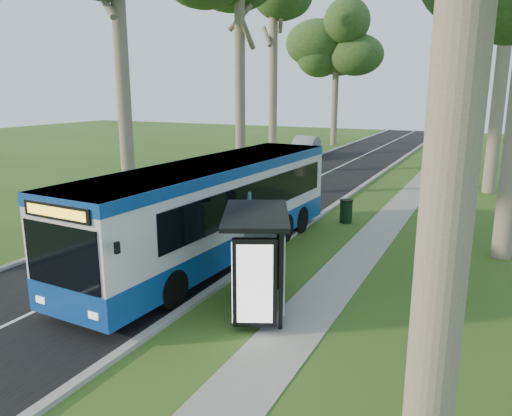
{
  "coord_description": "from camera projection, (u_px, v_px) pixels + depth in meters",
  "views": [
    {
      "loc": [
        7.0,
        -12.59,
        5.71
      ],
      "look_at": [
        -0.47,
        2.84,
        1.6
      ],
      "focal_mm": 35.0,
      "sensor_mm": 36.0,
      "label": 1
    }
  ],
  "objects": [
    {
      "name": "ground",
      "position": [
        230.0,
        279.0,
        15.32
      ],
      "size": [
        120.0,
        120.0,
        0.0
      ],
      "primitive_type": "plane",
      "color": "#305119",
      "rests_on": "ground"
    },
    {
      "name": "road",
      "position": [
        264.0,
        203.0,
        25.55
      ],
      "size": [
        7.0,
        100.0,
        0.02
      ],
      "primitive_type": "cube",
      "color": "black",
      "rests_on": "ground"
    },
    {
      "name": "kerb_east",
      "position": [
        329.0,
        209.0,
        24.06
      ],
      "size": [
        0.25,
        100.0,
        0.12
      ],
      "primitive_type": "cube",
      "color": "#9E9B93",
      "rests_on": "ground"
    },
    {
      "name": "kerb_west",
      "position": [
        205.0,
        196.0,
        27.02
      ],
      "size": [
        0.25,
        100.0,
        0.12
      ],
      "primitive_type": "cube",
      "color": "#9E9B93",
      "rests_on": "ground"
    },
    {
      "name": "centre_line",
      "position": [
        264.0,
        203.0,
        25.55
      ],
      "size": [
        0.12,
        100.0,
        0.0
      ],
      "primitive_type": "cube",
      "color": "white",
      "rests_on": "road"
    },
    {
      "name": "footpath",
      "position": [
        392.0,
        217.0,
        22.8
      ],
      "size": [
        1.5,
        100.0,
        0.02
      ],
      "primitive_type": "cube",
      "color": "gray",
      "rests_on": "ground"
    },
    {
      "name": "bus",
      "position": [
        215.0,
        210.0,
        16.75
      ],
      "size": [
        3.34,
        12.75,
        3.35
      ],
      "rotation": [
        0.0,
        0.0,
        -0.06
      ],
      "color": "silver",
      "rests_on": "ground"
    },
    {
      "name": "bus_stop_sign",
      "position": [
        249.0,
        223.0,
        15.5
      ],
      "size": [
        0.13,
        0.37,
        2.63
      ],
      "rotation": [
        0.0,
        0.0,
        0.24
      ],
      "color": "gray",
      "rests_on": "ground"
    },
    {
      "name": "bus_shelter",
      "position": [
        254.0,
        246.0,
        12.54
      ],
      "size": [
        2.77,
        3.45,
        2.61
      ],
      "rotation": [
        0.0,
        0.0,
        0.43
      ],
      "color": "black",
      "rests_on": "ground"
    },
    {
      "name": "litter_bin",
      "position": [
        346.0,
        211.0,
        21.73
      ],
      "size": [
        0.58,
        0.58,
        1.02
      ],
      "rotation": [
        0.0,
        0.0,
        -0.08
      ],
      "color": "black",
      "rests_on": "ground"
    },
    {
      "name": "car_white",
      "position": [
        258.0,
        157.0,
        36.96
      ],
      "size": [
        2.47,
        4.74,
        1.54
      ],
      "primitive_type": "imported",
      "rotation": [
        0.0,
        0.0,
        0.15
      ],
      "color": "silver",
      "rests_on": "ground"
    },
    {
      "name": "car_silver",
      "position": [
        305.0,
        147.0,
        42.8
      ],
      "size": [
        2.46,
        5.41,
        1.72
      ],
      "primitive_type": "imported",
      "rotation": [
        0.0,
        0.0,
        0.12
      ],
      "color": "#A5A9AD",
      "rests_on": "ground"
    },
    {
      "name": "tree_west_d",
      "position": [
        274.0,
        0.0,
        41.49
      ],
      "size": [
        5.2,
        5.2,
        17.42
      ],
      "color": "#7A6B56",
      "rests_on": "ground"
    },
    {
      "name": "tree_west_e",
      "position": [
        337.0,
        43.0,
        49.81
      ],
      "size": [
        5.2,
        5.2,
        13.74
      ],
      "color": "#7A6B56",
      "rests_on": "ground"
    }
  ]
}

